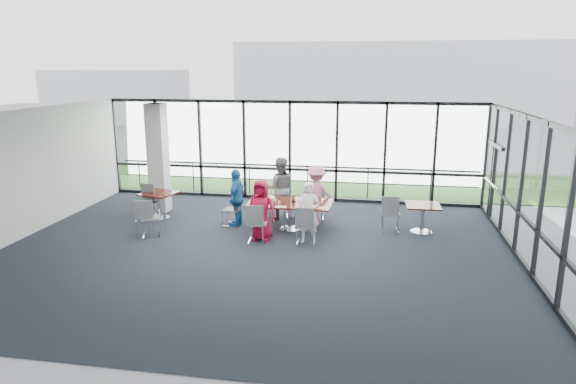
% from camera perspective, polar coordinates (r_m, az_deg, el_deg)
% --- Properties ---
extents(floor, '(12.00, 10.00, 0.02)m').
position_cam_1_polar(floor, '(12.13, -3.78, -6.69)').
color(floor, black).
rests_on(floor, ground).
extents(ceiling, '(12.00, 10.00, 0.04)m').
position_cam_1_polar(ceiling, '(11.41, -4.03, 8.59)').
color(ceiling, white).
rests_on(ceiling, ground).
extents(wall_left, '(0.10, 10.00, 3.20)m').
position_cam_1_polar(wall_left, '(14.31, -27.96, 1.58)').
color(wall_left, silver).
rests_on(wall_left, ground).
extents(wall_front, '(12.00, 0.10, 3.20)m').
position_cam_1_polar(wall_front, '(7.12, -13.52, -8.22)').
color(wall_front, silver).
rests_on(wall_front, ground).
extents(curtain_wall_back, '(12.00, 0.10, 3.20)m').
position_cam_1_polar(curtain_wall_back, '(16.48, 0.21, 4.60)').
color(curtain_wall_back, white).
rests_on(curtain_wall_back, ground).
extents(curtain_wall_right, '(0.10, 10.00, 3.20)m').
position_cam_1_polar(curtain_wall_right, '(11.81, 25.69, -0.45)').
color(curtain_wall_right, white).
rests_on(curtain_wall_right, ground).
extents(exit_door, '(0.12, 1.60, 2.10)m').
position_cam_1_polar(exit_door, '(15.47, 21.85, 0.93)').
color(exit_door, black).
rests_on(exit_door, ground).
extents(structural_column, '(0.50, 0.50, 3.20)m').
position_cam_1_polar(structural_column, '(15.62, -14.22, 3.67)').
color(structural_column, silver).
rests_on(structural_column, ground).
extents(apron, '(80.00, 70.00, 0.02)m').
position_cam_1_polar(apron, '(21.63, 2.43, 2.43)').
color(apron, slate).
rests_on(apron, ground).
extents(grass_strip, '(80.00, 5.00, 0.01)m').
position_cam_1_polar(grass_strip, '(19.69, 1.67, 1.39)').
color(grass_strip, '#346120').
rests_on(grass_strip, ground).
extents(hangar_main, '(24.00, 10.00, 6.00)m').
position_cam_1_polar(hangar_main, '(43.07, 11.79, 11.83)').
color(hangar_main, silver).
rests_on(hangar_main, ground).
extents(hangar_aux, '(10.00, 6.00, 4.00)m').
position_cam_1_polar(hangar_aux, '(44.25, -18.40, 10.17)').
color(hangar_aux, silver).
rests_on(hangar_aux, ground).
extents(guard_rail, '(12.00, 0.06, 0.06)m').
position_cam_1_polar(guard_rail, '(17.26, 0.54, 1.30)').
color(guard_rail, '#2D2D33').
rests_on(guard_rail, ground).
extents(main_table, '(2.24, 1.27, 0.75)m').
position_cam_1_polar(main_table, '(13.52, 0.22, -1.57)').
color(main_table, '#360D0B').
rests_on(main_table, ground).
extents(side_table_left, '(1.09, 1.09, 0.75)m').
position_cam_1_polar(side_table_left, '(14.99, -14.13, -0.49)').
color(side_table_left, '#360D0B').
rests_on(side_table_left, ground).
extents(side_table_right, '(0.89, 0.89, 0.75)m').
position_cam_1_polar(side_table_right, '(13.74, 14.75, -1.84)').
color(side_table_right, '#360D0B').
rests_on(side_table_right, ground).
extents(diner_near_left, '(0.78, 0.54, 1.52)m').
position_cam_1_polar(diner_near_left, '(12.74, -3.00, -2.02)').
color(diner_near_left, '#AC0C2D').
rests_on(diner_near_left, ground).
extents(diner_near_right, '(0.58, 0.44, 1.52)m').
position_cam_1_polar(diner_near_right, '(12.51, 2.34, -2.32)').
color(diner_near_right, white).
rests_on(diner_near_right, ground).
extents(diner_far_left, '(0.94, 0.68, 1.76)m').
position_cam_1_polar(diner_far_left, '(14.48, -0.90, 0.42)').
color(diner_far_left, slate).
rests_on(diner_far_left, ground).
extents(diner_far_right, '(1.04, 0.55, 1.59)m').
position_cam_1_polar(diner_far_right, '(14.26, 3.16, -0.17)').
color(diner_far_right, pink).
rests_on(diner_far_right, ground).
extents(diner_end, '(0.59, 0.97, 1.57)m').
position_cam_1_polar(diner_end, '(13.88, -5.72, -0.64)').
color(diner_end, '#1E65AA').
rests_on(diner_end, ground).
extents(chair_main_nl, '(0.52, 0.52, 0.96)m').
position_cam_1_polar(chair_main_nl, '(12.65, -3.43, -3.47)').
color(chair_main_nl, slate).
rests_on(chair_main_nl, ground).
extents(chair_main_nr, '(0.47, 0.47, 0.96)m').
position_cam_1_polar(chair_main_nr, '(12.43, 1.98, -3.78)').
color(chair_main_nr, slate).
rests_on(chair_main_nr, ground).
extents(chair_main_fl, '(0.57, 0.57, 0.98)m').
position_cam_1_polar(chair_main_fl, '(14.71, -0.88, -0.95)').
color(chair_main_fl, slate).
rests_on(chair_main_fl, ground).
extents(chair_main_fr, '(0.43, 0.43, 0.83)m').
position_cam_1_polar(chair_main_fr, '(14.58, 3.24, -1.40)').
color(chair_main_fr, slate).
rests_on(chair_main_fr, ground).
extents(chair_main_end, '(0.47, 0.47, 0.87)m').
position_cam_1_polar(chair_main_end, '(14.03, -6.24, -1.97)').
color(chair_main_end, slate).
rests_on(chair_main_end, ground).
extents(chair_spare_la, '(0.61, 0.61, 0.95)m').
position_cam_1_polar(chair_spare_la, '(13.52, -15.01, -2.81)').
color(chair_spare_la, slate).
rests_on(chair_spare_la, ground).
extents(chair_spare_lb, '(0.57, 0.57, 0.96)m').
position_cam_1_polar(chair_spare_lb, '(15.04, -15.35, -1.16)').
color(chair_spare_lb, slate).
rests_on(chair_spare_lb, ground).
extents(chair_spare_r, '(0.50, 0.50, 0.95)m').
position_cam_1_polar(chair_spare_r, '(13.74, 11.31, -2.34)').
color(chair_spare_r, slate).
rests_on(chair_spare_r, ground).
extents(plate_nl, '(0.28, 0.28, 0.01)m').
position_cam_1_polar(plate_nl, '(13.22, -2.76, -1.45)').
color(plate_nl, white).
rests_on(plate_nl, main_table).
extents(plate_nr, '(0.27, 0.27, 0.01)m').
position_cam_1_polar(plate_nr, '(13.07, 2.50, -1.62)').
color(plate_nr, white).
rests_on(plate_nr, main_table).
extents(plate_fl, '(0.28, 0.28, 0.01)m').
position_cam_1_polar(plate_fl, '(13.93, -2.00, -0.65)').
color(plate_fl, white).
rests_on(plate_fl, main_table).
extents(plate_fr, '(0.25, 0.25, 0.01)m').
position_cam_1_polar(plate_fr, '(13.75, 2.87, -0.85)').
color(plate_fr, white).
rests_on(plate_fr, main_table).
extents(plate_end, '(0.24, 0.24, 0.01)m').
position_cam_1_polar(plate_end, '(13.69, -3.47, -0.93)').
color(plate_end, white).
rests_on(plate_end, main_table).
extents(tumbler_a, '(0.07, 0.07, 0.14)m').
position_cam_1_polar(tumbler_a, '(13.24, -0.96, -1.13)').
color(tumbler_a, white).
rests_on(tumbler_a, main_table).
extents(tumbler_b, '(0.06, 0.06, 0.13)m').
position_cam_1_polar(tumbler_b, '(13.22, 1.30, -1.19)').
color(tumbler_b, white).
rests_on(tumbler_b, main_table).
extents(tumbler_c, '(0.08, 0.08, 0.15)m').
position_cam_1_polar(tumbler_c, '(13.78, 0.58, -0.52)').
color(tumbler_c, white).
rests_on(tumbler_c, main_table).
extents(tumbler_d, '(0.08, 0.08, 0.15)m').
position_cam_1_polar(tumbler_d, '(13.47, -3.06, -0.87)').
color(tumbler_d, white).
rests_on(tumbler_d, main_table).
extents(menu_a, '(0.32, 0.25, 0.00)m').
position_cam_1_polar(menu_a, '(13.05, -0.80, -1.66)').
color(menu_a, silver).
rests_on(menu_a, main_table).
extents(menu_b, '(0.30, 0.21, 0.00)m').
position_cam_1_polar(menu_b, '(12.97, 4.01, -1.79)').
color(menu_b, silver).
rests_on(menu_b, main_table).
extents(menu_c, '(0.34, 0.35, 0.00)m').
position_cam_1_polar(menu_c, '(13.86, 1.19, -0.75)').
color(menu_c, silver).
rests_on(menu_c, main_table).
extents(condiment_caddy, '(0.10, 0.07, 0.04)m').
position_cam_1_polar(condiment_caddy, '(13.53, 0.64, -1.02)').
color(condiment_caddy, black).
rests_on(condiment_caddy, main_table).
extents(ketchup_bottle, '(0.06, 0.06, 0.18)m').
position_cam_1_polar(ketchup_bottle, '(13.51, 0.60, -0.74)').
color(ketchup_bottle, '#AD2A0D').
rests_on(ketchup_bottle, main_table).
extents(green_bottle, '(0.05, 0.05, 0.20)m').
position_cam_1_polar(green_bottle, '(13.53, 0.66, -0.67)').
color(green_bottle, '#237338').
rests_on(green_bottle, main_table).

